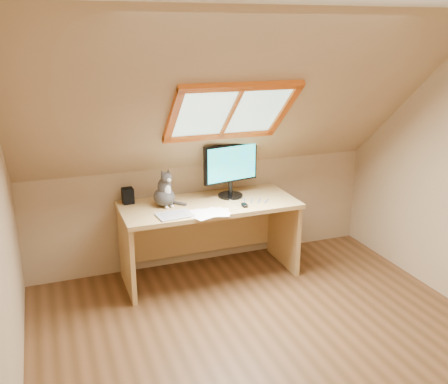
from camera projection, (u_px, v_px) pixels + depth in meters
name	position (u px, v px, depth m)	size (l,w,h in m)	color
ground	(281.00, 356.00, 3.61)	(3.50, 3.50, 0.00)	brown
room_shell	(296.00, 169.00, 3.09)	(3.52, 3.52, 2.41)	tan
desk	(207.00, 223.00, 4.72)	(1.62, 0.71, 0.74)	tan
monitor	(231.00, 167.00, 4.66)	(0.55, 0.24, 0.51)	black
cat	(165.00, 193.00, 4.47)	(0.24, 0.27, 0.35)	#4B4542
desk_speaker	(128.00, 196.00, 4.55)	(0.10, 0.10, 0.14)	black
graphics_tablet	(175.00, 215.00, 4.26)	(0.30, 0.21, 0.01)	#B2B2B7
mouse	(244.00, 205.00, 4.48)	(0.06, 0.10, 0.03)	black
papers	(207.00, 213.00, 4.32)	(0.35, 0.30, 0.01)	white
cables	(247.00, 202.00, 4.59)	(0.51, 0.26, 0.01)	silver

